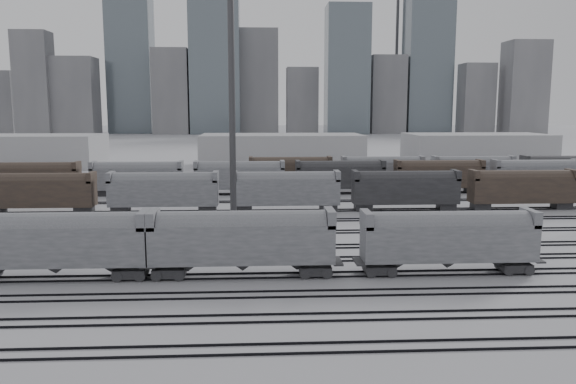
{
  "coord_description": "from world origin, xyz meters",
  "views": [
    {
      "loc": [
        4.16,
        -45.83,
        14.3
      ],
      "look_at": [
        7.84,
        23.48,
        4.0
      ],
      "focal_mm": 35.0,
      "sensor_mm": 36.0,
      "label": 1
    }
  ],
  "objects_px": {
    "hopper_car_a": "(54,239)",
    "light_mast_c": "(232,104)",
    "hopper_car_b": "(242,237)",
    "hopper_car_c": "(448,236)"
  },
  "relations": [
    {
      "from": "hopper_car_a",
      "to": "light_mast_c",
      "type": "distance_m",
      "value": 24.08
    },
    {
      "from": "hopper_car_b",
      "to": "light_mast_c",
      "type": "xyz_separation_m",
      "value": [
        -1.43,
        15.71,
        11.33
      ]
    },
    {
      "from": "hopper_car_b",
      "to": "light_mast_c",
      "type": "bearing_deg",
      "value": 95.21
    },
    {
      "from": "hopper_car_c",
      "to": "light_mast_c",
      "type": "height_order",
      "value": "light_mast_c"
    },
    {
      "from": "hopper_car_a",
      "to": "hopper_car_b",
      "type": "distance_m",
      "value": 15.74
    },
    {
      "from": "hopper_car_a",
      "to": "light_mast_c",
      "type": "relative_size",
      "value": 0.56
    },
    {
      "from": "light_mast_c",
      "to": "hopper_car_c",
      "type": "bearing_deg",
      "value": -39.13
    },
    {
      "from": "hopper_car_b",
      "to": "hopper_car_c",
      "type": "height_order",
      "value": "hopper_car_b"
    },
    {
      "from": "hopper_car_b",
      "to": "light_mast_c",
      "type": "relative_size",
      "value": 0.56
    },
    {
      "from": "hopper_car_a",
      "to": "light_mast_c",
      "type": "xyz_separation_m",
      "value": [
        14.31,
        15.71,
        11.33
      ]
    }
  ]
}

